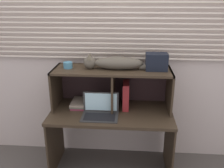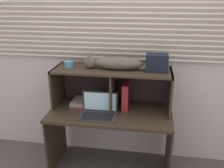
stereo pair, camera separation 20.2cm
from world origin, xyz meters
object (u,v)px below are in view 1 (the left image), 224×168
object	(u,v)px
small_basket	(68,65)
storage_box	(157,62)
binder_upright	(126,95)
cat	(115,63)
book_stack	(80,103)
laptop	(100,111)

from	to	relation	value
small_basket	storage_box	distance (m)	0.90
binder_upright	storage_box	xyz separation A→B (m)	(0.30, 0.00, 0.37)
cat	book_stack	size ratio (longest dim) A/B	3.25
cat	storage_box	distance (m)	0.41
laptop	binder_upright	world-z (taller)	binder_upright
cat	storage_box	world-z (taller)	storage_box
small_basket	cat	bearing A→B (deg)	0.00
small_basket	laptop	bearing A→B (deg)	-30.54
cat	storage_box	size ratio (longest dim) A/B	3.81
laptop	book_stack	world-z (taller)	laptop
storage_box	cat	bearing A→B (deg)	180.00
laptop	book_stack	xyz separation A→B (m)	(-0.24, 0.21, -0.02)
book_stack	small_basket	size ratio (longest dim) A/B	2.73
laptop	small_basket	distance (m)	0.58
binder_upright	cat	bearing A→B (deg)	180.00
small_basket	book_stack	bearing A→B (deg)	-0.31
small_basket	binder_upright	bearing A→B (deg)	0.00
book_stack	storage_box	distance (m)	0.92
book_stack	small_basket	world-z (taller)	small_basket
cat	book_stack	bearing A→B (deg)	-179.91
cat	book_stack	distance (m)	0.59
book_stack	storage_box	size ratio (longest dim) A/B	1.17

